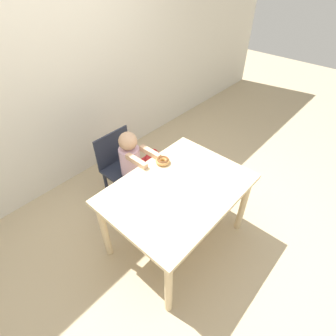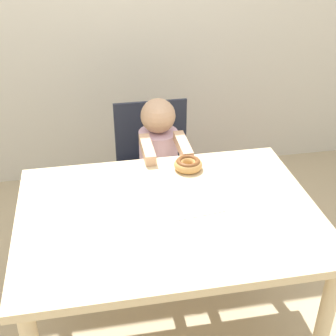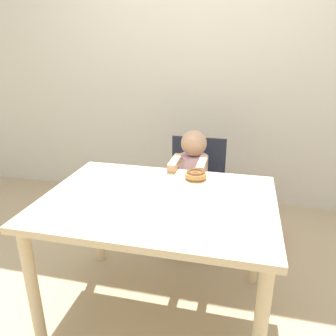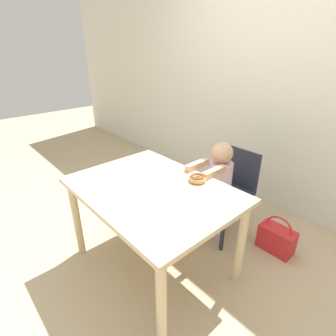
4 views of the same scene
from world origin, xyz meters
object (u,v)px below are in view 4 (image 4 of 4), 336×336
(chair, at_px, (226,190))
(handbag, at_px, (276,238))
(child_figure, at_px, (218,189))
(donut, at_px, (197,178))

(chair, relative_size, handbag, 2.32)
(chair, height_order, handbag, chair)
(chair, height_order, child_figure, child_figure)
(child_figure, relative_size, handbag, 2.67)
(donut, bearing_deg, handbag, 54.71)
(child_figure, xyz_separation_m, handbag, (0.49, 0.22, -0.36))
(handbag, bearing_deg, child_figure, -155.82)
(chair, relative_size, child_figure, 0.87)
(child_figure, height_order, handbag, child_figure)
(child_figure, bearing_deg, handbag, 24.18)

